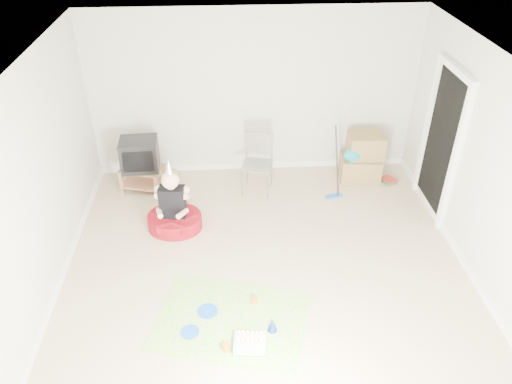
{
  "coord_description": "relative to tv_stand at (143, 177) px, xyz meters",
  "views": [
    {
      "loc": [
        -0.42,
        -4.63,
        4.25
      ],
      "look_at": [
        -0.1,
        0.4,
        0.9
      ],
      "focal_mm": 35.0,
      "sensor_mm": 36.0,
      "label": 1
    }
  ],
  "objects": [
    {
      "name": "ground",
      "position": [
        1.74,
        -1.93,
        -0.24
      ],
      "size": [
        5.0,
        5.0,
        0.0
      ],
      "primitive_type": "plane",
      "color": "#CCB593",
      "rests_on": "ground"
    },
    {
      "name": "doorway_recess",
      "position": [
        4.22,
        -0.73,
        0.79
      ],
      "size": [
        0.02,
        0.9,
        2.05
      ],
      "primitive_type": "cube",
      "color": "black",
      "rests_on": "ground"
    },
    {
      "name": "tv_stand",
      "position": [
        0.0,
        0.0,
        0.0
      ],
      "size": [
        0.7,
        0.54,
        0.39
      ],
      "color": "#996645",
      "rests_on": "ground"
    },
    {
      "name": "crt_tv",
      "position": [
        -0.0,
        0.0,
        0.39
      ],
      "size": [
        0.56,
        0.48,
        0.47
      ],
      "primitive_type": "cube",
      "rotation": [
        0.0,
        0.0,
        0.05
      ],
      "color": "black",
      "rests_on": "tv_stand"
    },
    {
      "name": "folding_chair",
      "position": [
        1.74,
        -0.15,
        0.22
      ],
      "size": [
        0.51,
        0.5,
        0.95
      ],
      "color": "gray",
      "rests_on": "ground"
    },
    {
      "name": "cardboard_boxes",
      "position": [
        3.4,
        0.11,
        0.14
      ],
      "size": [
        0.65,
        0.52,
        0.78
      ],
      "color": "olive",
      "rests_on": "ground"
    },
    {
      "name": "floor_mop",
      "position": [
        2.89,
        -0.39,
        0.03
      ],
      "size": [
        0.27,
        0.35,
        1.05
      ],
      "color": "blue",
      "rests_on": "ground"
    },
    {
      "name": "book_pile",
      "position": [
        3.85,
        0.0,
        -0.21
      ],
      "size": [
        0.26,
        0.29,
        0.05
      ],
      "color": "#287838",
      "rests_on": "ground"
    },
    {
      "name": "seated_woman",
      "position": [
        0.55,
        -1.0,
        -0.0
      ],
      "size": [
        0.83,
        0.83,
        1.08
      ],
      "color": "maroon",
      "rests_on": "ground"
    },
    {
      "name": "party_mat",
      "position": [
        1.28,
        -2.74,
        -0.23
      ],
      "size": [
        1.9,
        1.58,
        0.01
      ],
      "primitive_type": "cube",
      "rotation": [
        0.0,
        0.0,
        -0.27
      ],
      "color": "#FF3589",
      "rests_on": "ground"
    },
    {
      "name": "birthday_cake",
      "position": [
        1.47,
        -3.11,
        -0.19
      ],
      "size": [
        0.35,
        0.3,
        0.15
      ],
      "color": "silver",
      "rests_on": "party_mat"
    },
    {
      "name": "blue_plate_near",
      "position": [
        1.02,
        -2.59,
        -0.22
      ],
      "size": [
        0.26,
        0.26,
        0.01
      ],
      "primitive_type": "cylinder",
      "rotation": [
        0.0,
        0.0,
        -0.12
      ],
      "color": "blue",
      "rests_on": "party_mat"
    },
    {
      "name": "blue_plate_far",
      "position": [
        0.84,
        -2.88,
        -0.22
      ],
      "size": [
        0.21,
        0.21,
        0.01
      ],
      "primitive_type": "cylinder",
      "rotation": [
        0.0,
        0.0,
        0.02
      ],
      "color": "blue",
      "rests_on": "party_mat"
    },
    {
      "name": "orange_cup_near",
      "position": [
        1.55,
        -2.49,
        -0.19
      ],
      "size": [
        0.08,
        0.08,
        0.08
      ],
      "primitive_type": "cylinder",
      "rotation": [
        0.0,
        0.0,
        -0.2
      ],
      "color": "orange",
      "rests_on": "party_mat"
    },
    {
      "name": "orange_cup_far",
      "position": [
        1.22,
        -3.14,
        -0.19
      ],
      "size": [
        0.09,
        0.09,
        0.09
      ],
      "primitive_type": "cylinder",
      "rotation": [
        0.0,
        0.0,
        0.17
      ],
      "color": "orange",
      "rests_on": "party_mat"
    },
    {
      "name": "blue_party_hat",
      "position": [
        1.73,
        -2.9,
        -0.15
      ],
      "size": [
        0.16,
        0.16,
        0.16
      ],
      "primitive_type": "cone",
      "rotation": [
        0.0,
        0.0,
        -0.68
      ],
      "color": "#1936B1",
      "rests_on": "party_mat"
    }
  ]
}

